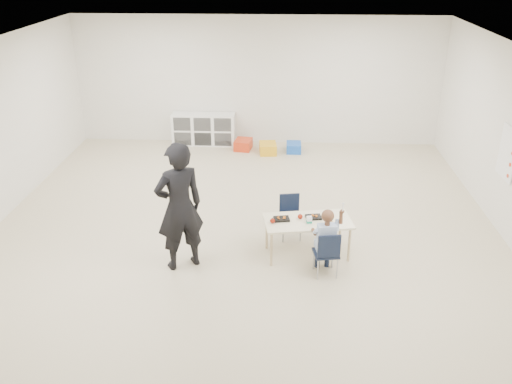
# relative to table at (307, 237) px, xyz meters

# --- Properties ---
(room) EXTENTS (9.00, 9.02, 2.80)m
(room) POSITION_rel_table_xyz_m (-0.96, 0.43, 1.11)
(room) COLOR beige
(room) RESTS_ON ground
(table) EXTENTS (1.31, 0.81, 0.56)m
(table) POSITION_rel_table_xyz_m (0.00, 0.00, 0.00)
(table) COLOR #FBEDC9
(table) RESTS_ON ground
(chair_near) EXTENTS (0.37, 0.36, 0.68)m
(chair_near) POSITION_rel_table_xyz_m (0.24, -0.50, 0.05)
(chair_near) COLOR black
(chair_near) RESTS_ON ground
(chair_far) EXTENTS (0.37, 0.36, 0.68)m
(chair_far) POSITION_rel_table_xyz_m (-0.24, 0.50, 0.05)
(chair_far) COLOR black
(chair_far) RESTS_ON ground
(child) EXTENTS (0.52, 0.52, 1.07)m
(child) POSITION_rel_table_xyz_m (0.24, -0.50, 0.25)
(child) COLOR #ABC0E8
(child) RESTS_ON chair_near
(lunch_tray_near) EXTENTS (0.24, 0.19, 0.03)m
(lunch_tray_near) POSITION_rel_table_xyz_m (0.08, 0.07, 0.29)
(lunch_tray_near) COLOR black
(lunch_tray_near) RESTS_ON table
(lunch_tray_far) EXTENTS (0.24, 0.19, 0.03)m
(lunch_tray_far) POSITION_rel_table_xyz_m (-0.37, -0.01, 0.29)
(lunch_tray_far) COLOR black
(lunch_tray_far) RESTS_ON table
(milk_carton) EXTENTS (0.08, 0.08, 0.10)m
(milk_carton) POSITION_rel_table_xyz_m (0.01, -0.09, 0.33)
(milk_carton) COLOR white
(milk_carton) RESTS_ON table
(bread_roll) EXTENTS (0.09, 0.09, 0.07)m
(bread_roll) POSITION_rel_table_xyz_m (0.30, -0.08, 0.31)
(bread_roll) COLOR tan
(bread_roll) RESTS_ON table
(apple_near) EXTENTS (0.07, 0.07, 0.07)m
(apple_near) POSITION_rel_table_xyz_m (-0.11, 0.04, 0.31)
(apple_near) COLOR maroon
(apple_near) RESTS_ON table
(apple_far) EXTENTS (0.07, 0.07, 0.07)m
(apple_far) POSITION_rel_table_xyz_m (-0.50, -0.11, 0.31)
(apple_far) COLOR maroon
(apple_far) RESTS_ON table
(cubby_shelf) EXTENTS (1.40, 0.40, 0.70)m
(cubby_shelf) POSITION_rel_table_xyz_m (-2.16, 4.71, 0.06)
(cubby_shelf) COLOR white
(cubby_shelf) RESTS_ON ground
(rules_poster) EXTENTS (0.02, 0.60, 0.80)m
(rules_poster) POSITION_rel_table_xyz_m (3.02, 1.03, 0.96)
(rules_poster) COLOR white
(rules_poster) RESTS_ON room
(adult) EXTENTS (0.80, 0.71, 1.83)m
(adult) POSITION_rel_table_xyz_m (-1.75, -0.38, 0.63)
(adult) COLOR black
(adult) RESTS_ON ground
(bin_red) EXTENTS (0.40, 0.49, 0.22)m
(bin_red) POSITION_rel_table_xyz_m (-1.25, 4.41, -0.18)
(bin_red) COLOR red
(bin_red) RESTS_ON ground
(bin_yellow) EXTENTS (0.40, 0.49, 0.22)m
(bin_yellow) POSITION_rel_table_xyz_m (-0.69, 4.19, -0.17)
(bin_yellow) COLOR gold
(bin_yellow) RESTS_ON ground
(bin_blue) EXTENTS (0.31, 0.40, 0.20)m
(bin_blue) POSITION_rel_table_xyz_m (-0.13, 4.31, -0.19)
(bin_blue) COLOR blue
(bin_blue) RESTS_ON ground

